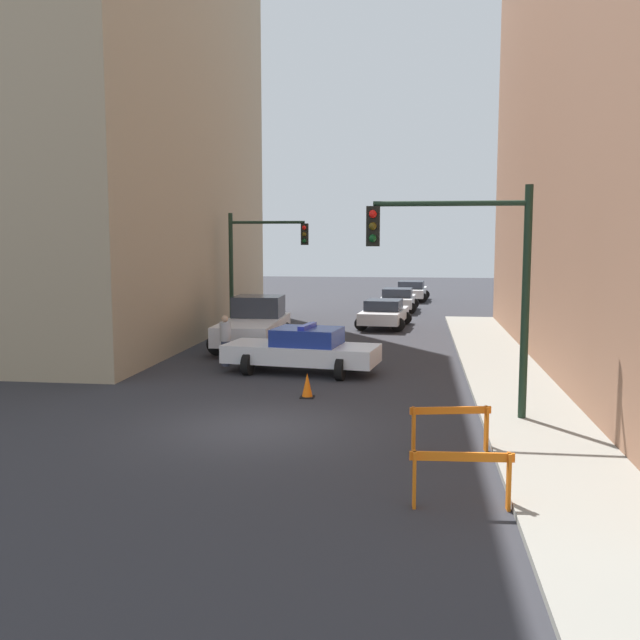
# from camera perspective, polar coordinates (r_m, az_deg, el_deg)

# --- Properties ---
(ground_plane) EXTENTS (120.00, 120.00, 0.00)m
(ground_plane) POSITION_cam_1_polar(r_m,az_deg,el_deg) (15.94, -5.26, -8.57)
(ground_plane) COLOR #2D2D33
(sidewalk_right) EXTENTS (2.40, 44.00, 0.12)m
(sidewalk_right) POSITION_cam_1_polar(r_m,az_deg,el_deg) (15.77, 17.55, -8.80)
(sidewalk_right) COLOR gray
(sidewalk_right) RESTS_ON ground_plane
(building_corner_left) EXTENTS (14.00, 20.00, 24.11)m
(building_corner_left) POSITION_cam_1_polar(r_m,az_deg,el_deg) (33.79, -21.11, 19.70)
(building_corner_left) COLOR tan
(building_corner_left) RESTS_ON ground_plane
(traffic_light_near) EXTENTS (3.64, 0.35, 5.20)m
(traffic_light_near) POSITION_cam_1_polar(r_m,az_deg,el_deg) (16.27, 12.12, 4.22)
(traffic_light_near) COLOR black
(traffic_light_near) RESTS_ON sidewalk_right
(traffic_light_far) EXTENTS (3.44, 0.35, 5.20)m
(traffic_light_far) POSITION_cam_1_polar(r_m,az_deg,el_deg) (30.58, -5.14, 5.16)
(traffic_light_far) COLOR black
(traffic_light_far) RESTS_ON ground_plane
(police_car) EXTENTS (4.92, 2.79, 1.52)m
(police_car) POSITION_cam_1_polar(r_m,az_deg,el_deg) (22.02, -1.37, -2.38)
(police_car) COLOR white
(police_car) RESTS_ON ground_plane
(white_truck) EXTENTS (2.72, 5.44, 1.90)m
(white_truck) POSITION_cam_1_polar(r_m,az_deg,el_deg) (27.14, -5.26, -0.30)
(white_truck) COLOR silver
(white_truck) RESTS_ON ground_plane
(parked_car_near) EXTENTS (2.56, 4.46, 1.31)m
(parked_car_near) POSITION_cam_1_polar(r_m,az_deg,el_deg) (33.16, 5.15, 0.55)
(parked_car_near) COLOR silver
(parked_car_near) RESTS_ON ground_plane
(parked_car_mid) EXTENTS (2.42, 4.38, 1.31)m
(parked_car_mid) POSITION_cam_1_polar(r_m,az_deg,el_deg) (40.54, 6.22, 1.65)
(parked_car_mid) COLOR silver
(parked_car_mid) RESTS_ON ground_plane
(parked_car_far) EXTENTS (2.47, 4.42, 1.31)m
(parked_car_far) POSITION_cam_1_polar(r_m,az_deg,el_deg) (47.33, 7.31, 2.35)
(parked_car_far) COLOR silver
(parked_car_far) RESTS_ON ground_plane
(pedestrian_crossing) EXTENTS (0.50, 0.50, 1.66)m
(pedestrian_crossing) POSITION_cam_1_polar(r_m,az_deg,el_deg) (23.36, -7.59, -1.57)
(pedestrian_crossing) COLOR #474C66
(pedestrian_crossing) RESTS_ON ground_plane
(barrier_front) EXTENTS (1.60, 0.26, 0.90)m
(barrier_front) POSITION_cam_1_polar(r_m,az_deg,el_deg) (11.39, 11.26, -11.70)
(barrier_front) COLOR orange
(barrier_front) RESTS_ON ground_plane
(barrier_mid) EXTENTS (1.58, 0.45, 0.90)m
(barrier_mid) POSITION_cam_1_polar(r_m,az_deg,el_deg) (14.22, 10.38, -7.96)
(barrier_mid) COLOR orange
(barrier_mid) RESTS_ON ground_plane
(traffic_cone) EXTENTS (0.36, 0.36, 0.66)m
(traffic_cone) POSITION_cam_1_polar(r_m,az_deg,el_deg) (18.68, -1.03, -5.28)
(traffic_cone) COLOR black
(traffic_cone) RESTS_ON ground_plane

